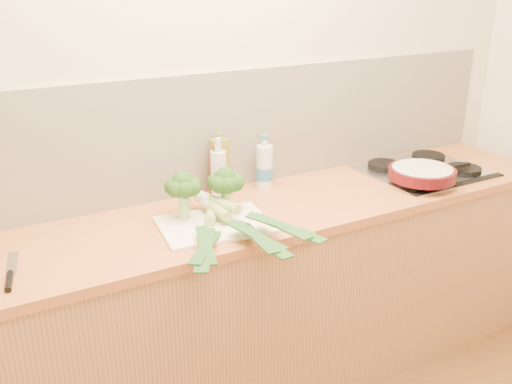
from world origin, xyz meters
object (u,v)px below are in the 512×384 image
(chopping_board, at_px, (215,225))
(skillet, at_px, (423,173))
(gas_hob, at_px, (424,170))
(chefs_knife, at_px, (10,277))

(chopping_board, distance_m, skillet, 1.05)
(gas_hob, distance_m, chefs_knife, 1.97)
(gas_hob, bearing_deg, skillet, -138.25)
(chopping_board, bearing_deg, gas_hob, 10.16)
(chefs_knife, distance_m, skillet, 1.81)
(chopping_board, relative_size, chefs_knife, 1.46)
(chefs_knife, bearing_deg, gas_hob, 14.03)
(gas_hob, bearing_deg, chopping_board, -176.42)
(chopping_board, height_order, chefs_knife, chefs_knife)
(gas_hob, height_order, chefs_knife, gas_hob)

